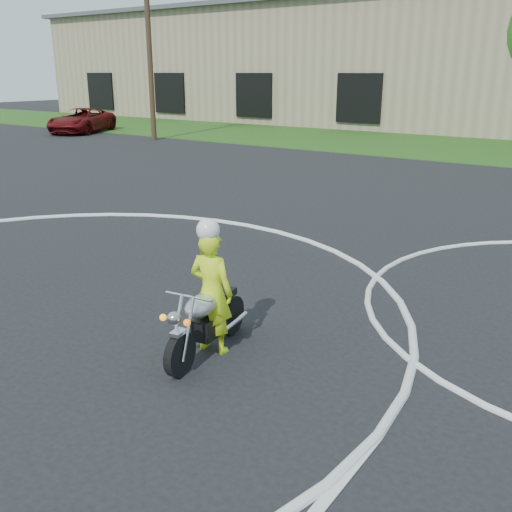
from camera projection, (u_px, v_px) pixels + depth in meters
The scene contains 7 objects.
grass_strip at pixel (463, 148), 27.80m from camera, with size 120.00×10.00×0.02m, color #1E4714.
course_markings at pixel (185, 308), 8.97m from camera, with size 19.05×19.05×0.12m.
primary_motorcycle at pixel (206, 321), 7.40m from camera, with size 0.65×1.87×0.98m.
rider_primary_grp at pixel (211, 288), 7.39m from camera, with size 0.66×0.48×1.83m.
pickup_grp at pixel (82, 120), 34.94m from camera, with size 4.29×5.77×1.46m.
traffic_cones at pixel (252, 418), 5.91m from camera, with size 16.47×11.35×0.30m.
warehouse at pixel (291, 64), 46.48m from camera, with size 41.00×17.00×8.30m.
Camera 1 is at (7.84, -1.79, 3.56)m, focal length 40.00 mm.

